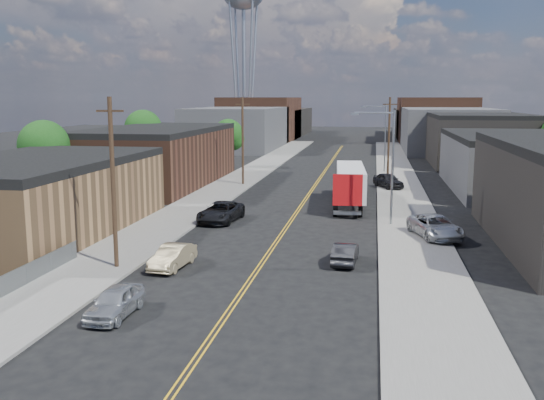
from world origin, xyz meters
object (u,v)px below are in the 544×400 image
(car_left_a, at_px, (115,302))
(car_ahead_truck, at_px, (353,185))
(car_right_lot_c, at_px, (388,180))
(water_tower, at_px, (243,0))
(semi_truck, at_px, (351,182))
(car_right_lot_a, at_px, (435,226))
(car_left_c, at_px, (221,212))
(car_right_oncoming, at_px, (345,253))
(car_left_b, at_px, (173,257))

(car_left_a, bearing_deg, car_ahead_truck, 77.77)
(car_right_lot_c, bearing_deg, water_tower, 89.41)
(semi_truck, distance_m, car_right_lot_a, 14.90)
(car_left_c, bearing_deg, car_right_lot_a, -6.83)
(car_right_lot_c, bearing_deg, car_right_lot_a, -108.78)
(car_ahead_truck, bearing_deg, car_right_oncoming, -82.80)
(car_left_b, relative_size, car_right_lot_c, 0.89)
(car_left_a, bearing_deg, car_left_c, 92.82)
(car_left_b, bearing_deg, semi_truck, 73.75)
(car_left_b, bearing_deg, car_left_c, 98.14)
(car_right_lot_c, bearing_deg, car_left_c, -149.43)
(car_left_c, bearing_deg, car_right_oncoming, -41.02)
(semi_truck, bearing_deg, car_ahead_truck, 86.28)
(semi_truck, xyz_separation_m, car_left_c, (-10.07, -9.86, -1.33))
(car_left_a, relative_size, car_right_lot_c, 0.87)
(car_ahead_truck, bearing_deg, car_right_lot_c, 43.53)
(car_left_c, xyz_separation_m, car_right_lot_c, (13.77, 20.43, 0.15))
(car_left_a, height_order, car_right_oncoming, car_left_a)
(semi_truck, bearing_deg, car_left_c, -139.33)
(car_left_a, bearing_deg, semi_truck, 74.63)
(car_left_c, height_order, car_right_lot_c, car_right_lot_c)
(car_right_lot_a, bearing_deg, car_ahead_truck, 90.21)
(water_tower, distance_m, car_left_b, 105.09)
(car_ahead_truck, bearing_deg, car_left_a, -97.35)
(car_right_lot_a, relative_size, car_ahead_truck, 1.07)
(car_left_a, xyz_separation_m, car_right_lot_c, (13.20, 42.24, 0.26))
(water_tower, relative_size, car_right_lot_a, 6.60)
(car_left_c, bearing_deg, water_tower, 105.94)
(water_tower, relative_size, car_left_a, 9.11)
(car_right_oncoming, relative_size, car_right_lot_a, 0.70)
(car_right_oncoming, bearing_deg, car_left_b, 18.22)
(car_right_oncoming, xyz_separation_m, car_ahead_truck, (-0.50, 28.59, 0.08))
(car_left_c, xyz_separation_m, car_ahead_truck, (10.07, 17.61, -0.07))
(car_right_oncoming, bearing_deg, car_left_c, -42.89)
(car_left_b, height_order, car_left_c, car_left_c)
(water_tower, relative_size, car_left_c, 6.46)
(car_left_a, xyz_separation_m, car_left_c, (-0.57, 21.81, 0.10))
(semi_truck, height_order, car_left_a, semi_truck)
(water_tower, bearing_deg, car_ahead_truck, -68.71)
(water_tower, height_order, semi_truck, water_tower)
(car_left_b, height_order, car_right_oncoming, car_left_b)
(car_left_a, xyz_separation_m, car_right_oncoming, (10.00, 10.83, -0.05))
(water_tower, xyz_separation_m, car_left_a, (17.00, -107.42, -29.96))
(car_left_b, height_order, car_right_lot_a, car_right_lot_a)
(car_left_c, bearing_deg, car_left_b, -82.53)
(car_right_oncoming, distance_m, car_ahead_truck, 28.60)
(car_right_oncoming, bearing_deg, car_ahead_truck, -85.80)
(water_tower, bearing_deg, semi_truck, -70.72)
(car_left_b, xyz_separation_m, car_ahead_truck, (9.50, 31.28, 0.04))
(water_tower, bearing_deg, car_left_a, -81.01)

